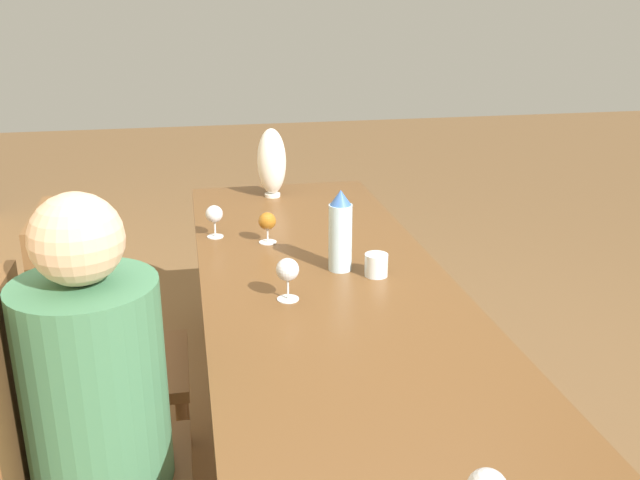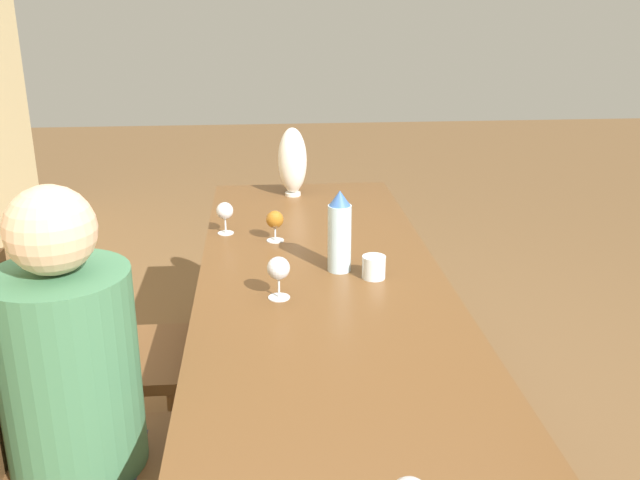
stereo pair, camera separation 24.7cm
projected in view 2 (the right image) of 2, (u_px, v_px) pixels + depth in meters
The scene contains 11 objects.
ground_plane at pixel (325, 476), 2.56m from camera, with size 14.00×14.00×0.00m, color brown.
dining_table at pixel (325, 309), 2.34m from camera, with size 2.65×0.84×0.73m.
water_bottle at pixel (339, 232), 2.43m from camera, with size 0.08×0.08×0.29m.
water_tumbler at pixel (374, 267), 2.40m from camera, with size 0.08×0.08×0.08m.
vase at pixel (292, 161), 3.31m from camera, with size 0.13×0.13×0.32m.
wine_glass_1 at pixel (278, 269), 2.23m from camera, with size 0.07×0.07×0.14m.
wine_glass_2 at pixel (225, 212), 2.82m from camera, with size 0.07×0.07×0.13m.
wine_glass_3 at pixel (275, 220), 2.74m from camera, with size 0.07×0.07×0.12m.
chair_near at pixel (48, 443), 1.87m from camera, with size 0.44×0.44×1.01m.
chair_far at pixel (96, 338), 2.43m from camera, with size 0.44×0.44×1.01m.
person_near at pixel (79, 399), 1.83m from camera, with size 0.35×0.35×1.23m.
Camera 2 is at (-2.12, 0.20, 1.66)m, focal length 40.00 mm.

